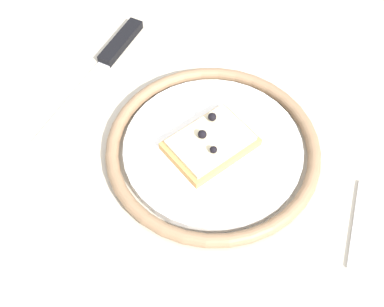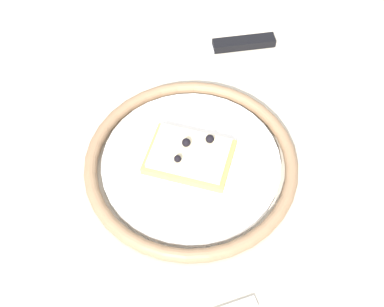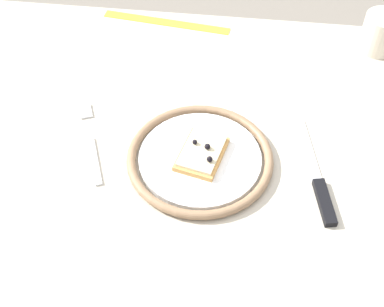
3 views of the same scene
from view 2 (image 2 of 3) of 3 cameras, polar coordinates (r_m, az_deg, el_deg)
name	(u,v)px [view 2 (image 2 of 3)]	position (r m, az deg, el deg)	size (l,w,h in m)	color
dining_table	(180,210)	(0.70, -1.37, -6.28)	(1.12, 0.85, 0.75)	#BCB29E
plate	(191,163)	(0.62, -0.10, -1.07)	(0.26, 0.26, 0.02)	white
pizza_slice_near	(190,155)	(0.61, -0.27, -0.21)	(0.09, 0.11, 0.03)	tan
knife	(222,46)	(0.76, 3.29, 11.81)	(0.07, 0.24, 0.01)	silver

